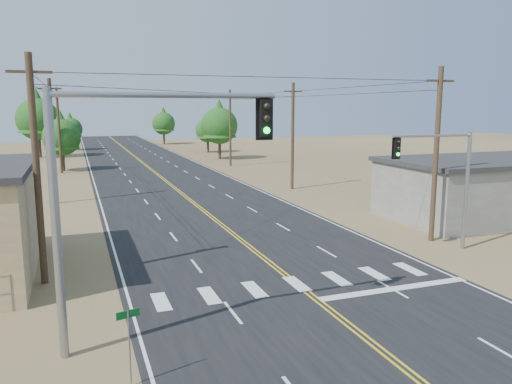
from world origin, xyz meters
name	(u,v)px	position (x,y,z in m)	size (l,w,h in m)	color
ground	(410,374)	(0.00, 0.00, 0.00)	(220.00, 220.00, 0.00)	#917F4E
road	(189,199)	(0.00, 30.00, 0.01)	(15.00, 200.00, 0.02)	black
building_right	(493,189)	(19.00, 16.00, 2.00)	(15.00, 8.00, 4.00)	gray
utility_pole_left_near	(37,169)	(-10.50, 12.00, 5.12)	(1.80, 0.30, 10.00)	#4C3826
utility_pole_left_mid	(53,140)	(-10.50, 32.00, 5.12)	(1.80, 0.30, 10.00)	#4C3826
utility_pole_left_far	(59,130)	(-10.50, 52.00, 5.12)	(1.80, 0.30, 10.00)	#4C3826
utility_pole_right_near	(436,154)	(10.50, 12.00, 5.12)	(1.80, 0.30, 10.00)	#4C3826
utility_pole_right_mid	(293,135)	(10.50, 32.00, 5.12)	(1.80, 0.30, 10.00)	#4C3826
utility_pole_right_far	(230,127)	(10.50, 52.00, 5.12)	(1.80, 0.30, 10.00)	#4C3826
signal_mast_left	(126,175)	(-7.47, 4.62, 5.68)	(7.28, 0.52, 8.35)	gray
signal_mast_right	(447,172)	(9.61, 10.03, 4.34)	(4.94, 0.38, 6.46)	gray
street_sign	(129,336)	(-7.80, 2.15, 1.51)	(0.65, 0.20, 2.25)	gray
tree_left_near	(61,134)	(-10.33, 54.18, 4.57)	(4.49, 4.49, 7.48)	#3F2D1E
tree_left_mid	(37,115)	(-14.00, 73.19, 6.58)	(6.45, 6.45, 10.75)	#3F2D1E
tree_left_far	(70,127)	(-9.40, 85.68, 4.24)	(4.17, 4.17, 6.94)	#3F2D1E
tree_right_near	(219,122)	(11.62, 61.15, 5.56)	(5.45, 5.45, 9.09)	#3F2D1E
tree_right_mid	(208,128)	(12.80, 72.68, 4.26)	(4.18, 4.18, 6.96)	#3F2D1E
tree_right_far	(164,121)	(9.00, 94.76, 4.85)	(4.76, 4.76, 7.94)	#3F2D1E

